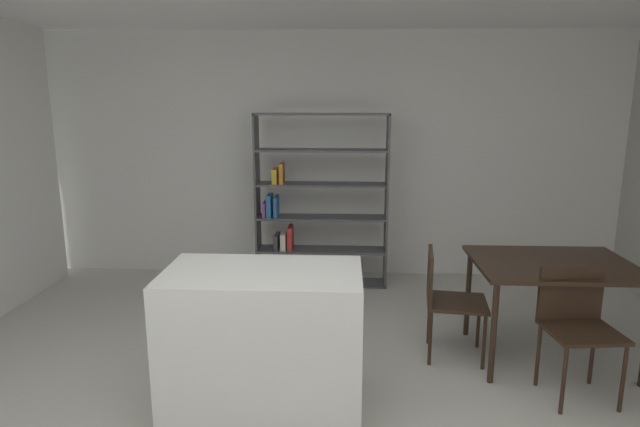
{
  "coord_description": "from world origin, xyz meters",
  "views": [
    {
      "loc": [
        0.37,
        -2.88,
        1.99
      ],
      "look_at": [
        0.19,
        0.94,
        1.17
      ],
      "focal_mm": 29.78,
      "sensor_mm": 36.0,
      "label": 1
    }
  ],
  "objects_px": {
    "kitchen_island": "(264,340)",
    "open_bookshelf": "(314,203)",
    "dining_chair_island_side": "(445,294)",
    "dining_chair_near": "(576,318)",
    "dining_table": "(553,272)"
  },
  "relations": [
    {
      "from": "dining_chair_near",
      "to": "open_bookshelf",
      "type": "bearing_deg",
      "value": 125.58
    },
    {
      "from": "dining_table",
      "to": "dining_chair_near",
      "type": "bearing_deg",
      "value": -91.11
    },
    {
      "from": "kitchen_island",
      "to": "dining_table",
      "type": "relative_size",
      "value": 1.06
    },
    {
      "from": "dining_chair_near",
      "to": "dining_chair_island_side",
      "type": "distance_m",
      "value": 0.94
    },
    {
      "from": "open_bookshelf",
      "to": "dining_chair_near",
      "type": "relative_size",
      "value": 2.12
    },
    {
      "from": "open_bookshelf",
      "to": "dining_chair_near",
      "type": "bearing_deg",
      "value": -48.16
    },
    {
      "from": "dining_table",
      "to": "dining_chair_near",
      "type": "height_order",
      "value": "dining_chair_near"
    },
    {
      "from": "open_bookshelf",
      "to": "dining_table",
      "type": "height_order",
      "value": "open_bookshelf"
    },
    {
      "from": "open_bookshelf",
      "to": "dining_chair_island_side",
      "type": "height_order",
      "value": "open_bookshelf"
    },
    {
      "from": "dining_chair_island_side",
      "to": "kitchen_island",
      "type": "bearing_deg",
      "value": 128.49
    },
    {
      "from": "kitchen_island",
      "to": "open_bookshelf",
      "type": "xyz_separation_m",
      "value": [
        0.18,
        2.42,
        0.43
      ]
    },
    {
      "from": "dining_chair_near",
      "to": "dining_chair_island_side",
      "type": "bearing_deg",
      "value": 141.36
    },
    {
      "from": "dining_chair_near",
      "to": "dining_chair_island_side",
      "type": "height_order",
      "value": "dining_chair_near"
    },
    {
      "from": "kitchen_island",
      "to": "dining_chair_near",
      "type": "bearing_deg",
      "value": 7.72
    },
    {
      "from": "open_bookshelf",
      "to": "dining_chair_island_side",
      "type": "relative_size",
      "value": 2.18
    }
  ]
}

